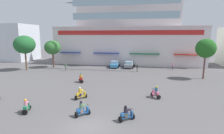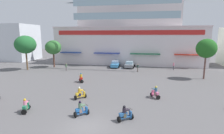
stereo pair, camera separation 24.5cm
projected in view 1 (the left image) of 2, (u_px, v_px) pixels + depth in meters
name	position (u px, v px, depth m)	size (l,w,h in m)	color
ground_plane	(114.00, 85.00, 27.19)	(128.00, 128.00, 0.00)	#5B595A
colonial_building	(128.00, 31.00, 48.25)	(37.67, 17.22, 19.65)	silver
flank_building_left	(17.00, 42.00, 53.68)	(9.26, 9.95, 10.65)	silver
plaza_tree_0	(53.00, 48.00, 41.11)	(3.59, 3.87, 6.32)	brown
plaza_tree_1	(206.00, 49.00, 30.00)	(3.34, 2.85, 6.91)	brown
plaza_tree_2	(25.00, 45.00, 37.80)	(4.37, 4.51, 7.43)	brown
parked_car_0	(115.00, 64.00, 41.79)	(2.50, 4.20, 1.54)	#3E8EC9
parked_car_1	(129.00, 64.00, 41.35)	(2.56, 4.18, 1.50)	gray
scooter_rider_0	(26.00, 107.00, 17.34)	(0.95, 1.47, 1.44)	black
scooter_rider_1	(126.00, 114.00, 15.67)	(1.47, 1.33, 1.44)	black
scooter_rider_3	(156.00, 93.00, 21.42)	(1.18, 1.48, 1.52)	black
scooter_rider_5	(81.00, 94.00, 21.04)	(1.33, 1.39, 1.50)	black
scooter_rider_6	(82.00, 110.00, 16.57)	(1.37, 1.34, 1.50)	black
scooter_rider_8	(81.00, 78.00, 28.50)	(1.16, 1.48, 1.56)	black
pedestrian_0	(137.00, 67.00, 36.59)	(0.40, 0.40, 1.67)	slate
pedestrian_1	(173.00, 65.00, 38.89)	(0.45, 0.45, 1.65)	#454249
pedestrian_2	(66.00, 67.00, 37.63)	(0.41, 0.41, 1.59)	slate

